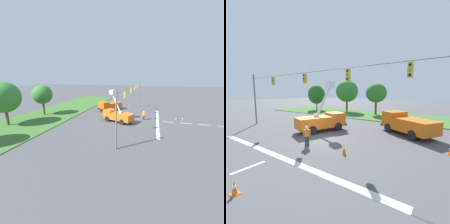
# 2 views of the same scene
# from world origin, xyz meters

# --- Properties ---
(ground_plane) EXTENTS (200.00, 200.00, 0.00)m
(ground_plane) POSITION_xyz_m (0.00, 0.00, 0.00)
(ground_plane) COLOR #4C4C4F
(grass_verge) EXTENTS (56.00, 12.00, 0.10)m
(grass_verge) POSITION_xyz_m (0.00, 18.00, 0.05)
(grass_verge) COLOR #3D6B2D
(grass_verge) RESTS_ON ground
(lane_markings) EXTENTS (17.60, 15.25, 0.01)m
(lane_markings) POSITION_xyz_m (0.00, -6.43, 0.00)
(lane_markings) COLOR silver
(lane_markings) RESTS_ON ground
(signal_gantry) EXTENTS (26.20, 0.33, 7.20)m
(signal_gantry) POSITION_xyz_m (-0.01, -0.00, 4.58)
(signal_gantry) COLOR slate
(signal_gantry) RESTS_ON ground
(tree_west) EXTENTS (5.50, 4.98, 7.62)m
(tree_west) POSITION_xyz_m (-9.86, 20.30, 4.99)
(tree_west) COLOR brown
(tree_west) RESTS_ON ground
(tree_centre) EXTENTS (4.26, 4.12, 6.59)m
(tree_centre) POSITION_xyz_m (-2.06, 19.24, 4.55)
(tree_centre) COLOR brown
(tree_centre) RESTS_ON ground
(utility_truck_bucket_lift) EXTENTS (4.29, 6.37, 5.94)m
(utility_truck_bucket_lift) POSITION_xyz_m (-2.29, 2.50, 1.31)
(utility_truck_bucket_lift) COLOR orange
(utility_truck_bucket_lift) RESTS_ON ground
(utility_truck_support_near) EXTENTS (6.41, 5.35, 2.34)m
(utility_truck_support_near) POSITION_xyz_m (6.33, 6.63, 1.22)
(utility_truck_support_near) COLOR orange
(utility_truck_support_near) RESTS_ON ground
(road_worker) EXTENTS (0.42, 0.57, 1.77)m
(road_worker) POSITION_xyz_m (0.14, -2.26, 1.00)
(road_worker) COLOR #383842
(road_worker) RESTS_ON ground
(traffic_cone_foreground_left) EXTENTS (0.36, 0.36, 0.70)m
(traffic_cone_foreground_left) POSITION_xyz_m (1.80, -9.68, 0.34)
(traffic_cone_foreground_left) COLOR orange
(traffic_cone_foreground_left) RESTS_ON ground
(traffic_cone_foreground_right) EXTENTS (0.36, 0.36, 0.63)m
(traffic_cone_foreground_right) POSITION_xyz_m (2.10, -8.48, 0.30)
(traffic_cone_foreground_right) COLOR orange
(traffic_cone_foreground_right) RESTS_ON ground
(traffic_cone_mid_left) EXTENTS (0.36, 0.36, 0.74)m
(traffic_cone_mid_left) POSITION_xyz_m (3.65, -1.82, 0.37)
(traffic_cone_mid_left) COLOR orange
(traffic_cone_mid_left) RESTS_ON ground
(traffic_cone_mid_right) EXTENTS (0.36, 0.36, 0.76)m
(traffic_cone_mid_right) POSITION_xyz_m (10.18, 2.48, 0.38)
(traffic_cone_mid_right) COLOR orange
(traffic_cone_mid_right) RESTS_ON ground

